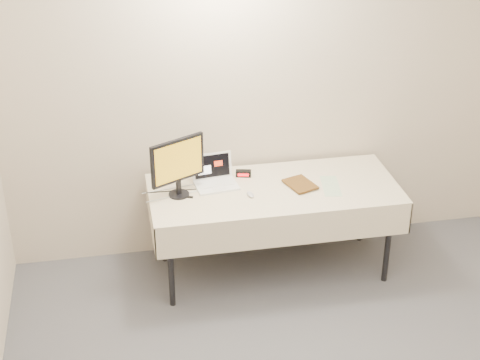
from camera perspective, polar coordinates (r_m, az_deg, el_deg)
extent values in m
cube|color=beige|center=(5.61, 1.75, 7.07)|extent=(4.00, 0.10, 2.70)
cylinder|color=black|center=(5.32, -5.39, -6.63)|extent=(0.04, 0.04, 0.69)
cylinder|color=black|center=(5.66, 11.41, -4.77)|extent=(0.04, 0.04, 0.69)
cylinder|color=black|center=(5.81, -5.99, -3.37)|extent=(0.04, 0.04, 0.69)
cylinder|color=black|center=(6.12, 9.45, -1.85)|extent=(0.04, 0.04, 0.69)
cube|color=gray|center=(5.48, 2.66, -0.88)|extent=(1.80, 0.75, 0.04)
cube|color=beige|center=(5.47, 2.67, -0.66)|extent=(1.86, 0.81, 0.01)
cube|color=beige|center=(5.20, 3.64, -3.99)|extent=(1.86, 0.01, 0.25)
cube|color=beige|center=(5.88, 1.76, 0.09)|extent=(1.86, 0.01, 0.25)
cube|color=beige|center=(5.42, -6.95, -2.72)|extent=(0.01, 0.81, 0.25)
cube|color=beige|center=(5.80, 11.59, -0.94)|extent=(0.01, 0.81, 0.25)
cube|color=white|center=(5.48, -1.83, -0.45)|extent=(0.33, 0.25, 0.02)
cube|color=white|center=(5.54, -2.21, 1.11)|extent=(0.31, 0.09, 0.20)
cube|color=black|center=(5.54, -2.21, 1.11)|extent=(0.27, 0.07, 0.17)
cylinder|color=black|center=(5.38, -4.76, -1.12)|extent=(0.20, 0.20, 0.01)
cube|color=black|center=(5.35, -4.78, -0.55)|extent=(0.04, 0.03, 0.11)
cube|color=black|center=(5.25, -4.88, 1.53)|extent=(0.40, 0.22, 0.33)
cube|color=gold|center=(5.25, -4.88, 1.53)|extent=(0.35, 0.18, 0.28)
imported|color=#955F1B|center=(5.41, 3.94, 0.45)|extent=(0.18, 0.08, 0.24)
cube|color=black|center=(5.62, 0.27, 0.52)|extent=(0.12, 0.07, 0.05)
cube|color=#FF0C12|center=(5.59, 0.26, 0.40)|extent=(0.08, 0.02, 0.02)
ellipsoid|color=silver|center=(5.35, 0.81, -1.12)|extent=(0.06, 0.10, 0.02)
cube|color=#B6D5A9|center=(5.53, 7.05, -0.46)|extent=(0.18, 0.34, 0.00)
cube|color=black|center=(5.35, -3.98, -1.32)|extent=(0.06, 0.04, 0.01)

